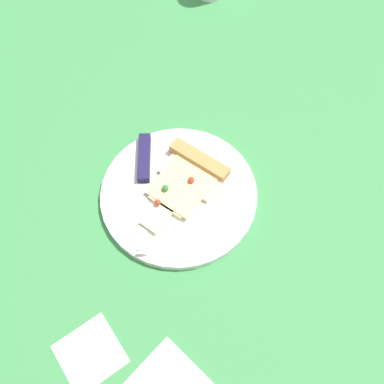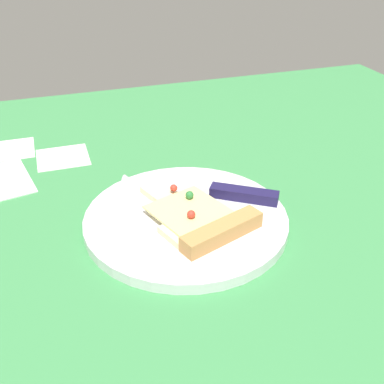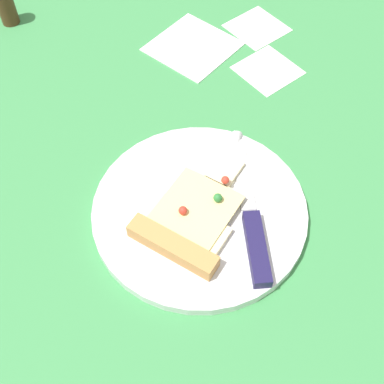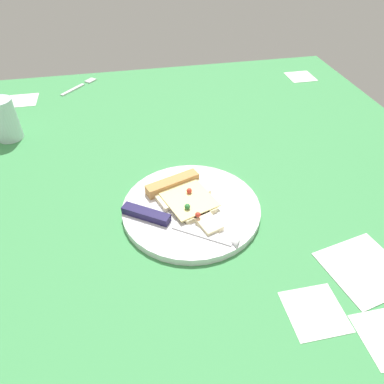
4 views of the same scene
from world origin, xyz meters
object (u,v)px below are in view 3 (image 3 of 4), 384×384
at_px(plate, 200,211).
at_px(napkin, 193,46).
at_px(pepper_shaker, 6,7).
at_px(knife, 251,218).
at_px(pizza_slice, 189,219).

xyz_separation_m(plate, napkin, (-0.21, -0.27, -0.01)).
height_order(pepper_shaker, napkin, pepper_shaker).
bearing_deg(pepper_shaker, napkin, 129.26).
bearing_deg(knife, napkin, 96.90).
relative_size(pepper_shaker, napkin, 0.47).
bearing_deg(plate, napkin, -127.41).
bearing_deg(napkin, plate, 52.59).
bearing_deg(pizza_slice, napkin, 120.94).
xyz_separation_m(knife, pepper_shaker, (0.04, -0.59, 0.01)).
distance_m(pizza_slice, napkin, 0.36).
xyz_separation_m(pizza_slice, pepper_shaker, (-0.02, -0.54, 0.01)).
distance_m(knife, pepper_shaker, 0.59).
height_order(plate, pizza_slice, pizza_slice).
xyz_separation_m(pepper_shaker, napkin, (-0.21, 0.26, -0.03)).
height_order(plate, napkin, plate).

